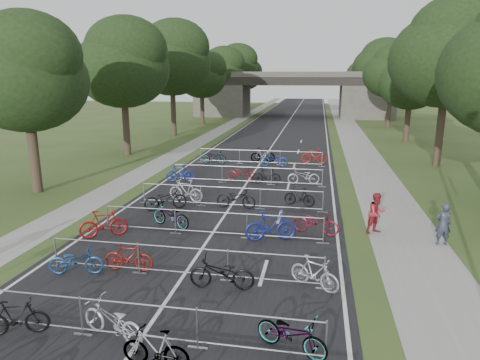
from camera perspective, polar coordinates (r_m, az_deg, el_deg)
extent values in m
cube|color=black|center=(55.81, 5.99, 7.02)|extent=(11.00, 140.00, 0.01)
cube|color=gray|center=(55.78, 14.27, 6.67)|extent=(3.00, 140.00, 0.01)
cube|color=gray|center=(56.87, -1.62, 7.22)|extent=(2.00, 140.00, 0.01)
cube|color=silver|center=(55.81, 5.99, 7.02)|extent=(0.12, 140.00, 0.00)
cube|color=#45433D|center=(72.12, -2.29, 10.60)|extent=(8.00, 8.00, 5.00)
cube|color=#45433D|center=(70.76, 16.50, 9.99)|extent=(8.00, 8.00, 5.00)
cube|color=black|center=(70.40, 7.10, 12.95)|extent=(30.00, 8.00, 1.20)
cube|color=#45433D|center=(66.60, 6.92, 13.78)|extent=(30.00, 0.40, 0.90)
cube|color=#45433D|center=(74.19, 7.30, 13.76)|extent=(30.00, 0.40, 0.90)
cylinder|color=#33261C|center=(26.81, -25.75, 2.93)|extent=(0.56, 0.56, 4.20)
ellipsoid|color=black|center=(26.45, -26.70, 11.71)|extent=(6.72, 6.72, 5.51)
sphere|color=black|center=(25.71, -26.60, 14.71)|extent=(5.38, 5.38, 5.38)
sphere|color=black|center=(27.17, -26.73, 9.94)|extent=(4.37, 4.37, 4.37)
cylinder|color=#33261C|center=(37.03, -14.94, 6.89)|extent=(0.56, 0.56, 4.72)
ellipsoid|color=black|center=(36.80, -15.40, 14.06)|extent=(7.56, 7.56, 6.20)
sphere|color=black|center=(36.14, -15.02, 16.50)|extent=(6.05, 6.05, 6.05)
sphere|color=black|center=(37.46, -15.68, 12.58)|extent=(4.91, 4.91, 4.91)
cylinder|color=#33261C|center=(34.64, 25.11, 5.93)|extent=(0.56, 0.56, 5.11)
ellipsoid|color=black|center=(34.43, 25.98, 14.19)|extent=(8.18, 8.18, 6.70)
sphere|color=black|center=(34.19, 27.52, 16.81)|extent=(6.54, 6.54, 6.54)
sphere|color=black|center=(34.77, 24.77, 12.60)|extent=(5.31, 5.31, 5.31)
cylinder|color=#33261C|center=(48.08, -8.87, 8.99)|extent=(0.56, 0.56, 5.25)
ellipsoid|color=black|center=(47.94, -9.11, 15.13)|extent=(8.40, 8.40, 6.89)
sphere|color=black|center=(47.34, -8.68, 17.20)|extent=(6.72, 6.72, 6.72)
sphere|color=black|center=(48.56, -9.43, 13.86)|extent=(5.46, 5.46, 5.46)
cylinder|color=#33261C|center=(46.35, 21.40, 7.17)|extent=(0.56, 0.56, 3.85)
ellipsoid|color=black|center=(46.12, 21.82, 11.82)|extent=(6.16, 6.16, 5.05)
sphere|color=black|center=(45.75, 22.83, 13.27)|extent=(4.93, 4.93, 4.93)
sphere|color=black|center=(46.54, 21.00, 10.95)|extent=(4.00, 4.00, 4.00)
cylinder|color=#33261C|center=(59.55, -5.05, 9.49)|extent=(0.56, 0.56, 4.20)
ellipsoid|color=black|center=(59.39, -5.13, 13.46)|extent=(6.72, 6.72, 5.51)
sphere|color=black|center=(58.76, -4.71, 14.77)|extent=(5.38, 5.38, 5.38)
sphere|color=black|center=(60.01, -5.46, 12.65)|extent=(4.37, 4.37, 4.37)
cylinder|color=#33261C|center=(58.10, 19.25, 8.82)|extent=(0.56, 0.56, 4.48)
ellipsoid|color=black|center=(57.94, 19.61, 13.14)|extent=(7.17, 7.17, 5.88)
sphere|color=black|center=(57.56, 20.41, 14.51)|extent=(5.73, 5.73, 5.73)
sphere|color=black|center=(58.37, 18.96, 12.31)|extent=(4.66, 4.66, 4.66)
cylinder|color=#33261C|center=(71.15, -2.47, 10.44)|extent=(0.56, 0.56, 4.72)
ellipsoid|color=black|center=(71.03, -2.51, 14.17)|extent=(7.56, 7.56, 6.20)
sphere|color=black|center=(70.44, -2.12, 15.41)|extent=(6.05, 6.05, 6.05)
sphere|color=black|center=(71.63, -2.81, 13.41)|extent=(4.91, 4.91, 4.91)
cylinder|color=#33261C|center=(69.94, 17.82, 9.91)|extent=(0.56, 0.56, 5.11)
ellipsoid|color=black|center=(69.83, 18.13, 14.00)|extent=(8.18, 8.18, 6.70)
sphere|color=black|center=(69.46, 18.80, 15.31)|extent=(6.54, 6.54, 6.54)
sphere|color=black|center=(70.26, 17.60, 13.20)|extent=(5.31, 5.31, 5.31)
cylinder|color=#33261C|center=(82.87, -0.60, 11.11)|extent=(0.56, 0.56, 5.25)
ellipsoid|color=black|center=(82.79, -0.61, 14.67)|extent=(8.40, 8.40, 6.89)
sphere|color=black|center=(82.22, -0.26, 15.85)|extent=(6.72, 6.72, 6.72)
sphere|color=black|center=(83.36, -0.89, 13.94)|extent=(5.46, 5.46, 5.46)
cylinder|color=#33261C|center=(81.87, 16.76, 10.01)|extent=(0.56, 0.56, 3.85)
ellipsoid|color=black|center=(81.75, 16.94, 12.65)|extent=(6.16, 6.16, 5.05)
sphere|color=black|center=(81.32, 17.47, 13.48)|extent=(4.93, 4.93, 4.93)
sphere|color=black|center=(82.21, 16.51, 12.14)|extent=(4.00, 4.00, 4.00)
cylinder|color=#33261C|center=(94.69, 0.80, 11.13)|extent=(0.56, 0.56, 4.20)
ellipsoid|color=black|center=(94.59, 0.81, 13.62)|extent=(6.72, 6.72, 5.51)
sphere|color=black|center=(94.00, 1.13, 14.44)|extent=(5.38, 5.38, 5.38)
sphere|color=black|center=(95.17, 0.55, 13.12)|extent=(4.37, 4.37, 4.37)
cylinder|color=#33261C|center=(93.78, 16.00, 10.67)|extent=(0.56, 0.56, 4.48)
ellipsoid|color=black|center=(93.68, 16.18, 13.35)|extent=(7.17, 7.17, 5.88)
sphere|color=black|center=(93.26, 16.65, 14.20)|extent=(5.73, 5.73, 5.73)
sphere|color=black|center=(94.14, 15.80, 12.82)|extent=(4.66, 4.66, 4.66)
cylinder|color=gray|center=(11.24, -13.62, -15.76)|extent=(9.20, 0.04, 0.04)
cylinder|color=gray|center=(11.69, -13.37, -19.48)|extent=(9.20, 0.04, 0.04)
cylinder|color=gray|center=(12.14, -20.41, -16.63)|extent=(0.05, 0.05, 1.10)
cube|color=gray|center=(12.41, -20.19, -18.77)|extent=(0.50, 0.08, 0.03)
cylinder|color=gray|center=(11.03, -5.73, -19.09)|extent=(0.05, 0.05, 1.10)
cube|color=gray|center=(11.33, -5.66, -21.36)|extent=(0.50, 0.08, 0.03)
cylinder|color=gray|center=(10.70, 11.36, -20.44)|extent=(0.05, 0.05, 1.10)
cylinder|color=gray|center=(14.26, -7.76, -8.91)|extent=(9.20, 0.04, 0.04)
cylinder|color=gray|center=(14.61, -7.65, -12.06)|extent=(9.20, 0.04, 0.04)
cylinder|color=gray|center=(16.40, -23.37, -8.76)|extent=(0.05, 0.05, 1.10)
cube|color=gray|center=(16.60, -23.19, -10.47)|extent=(0.50, 0.08, 0.03)
cylinder|color=gray|center=(14.98, -13.38, -10.11)|extent=(0.05, 0.05, 1.10)
cube|color=gray|center=(15.20, -13.26, -11.96)|extent=(0.50, 0.08, 0.03)
cylinder|color=gray|center=(14.09, -1.63, -11.30)|extent=(0.05, 0.05, 1.10)
cube|color=gray|center=(14.32, -1.62, -13.24)|extent=(0.50, 0.08, 0.03)
cylinder|color=gray|center=(13.84, 11.18, -12.07)|extent=(0.05, 0.05, 1.10)
cube|color=gray|center=(14.07, 11.08, -14.03)|extent=(0.50, 0.08, 0.03)
cylinder|color=gray|center=(17.68, -3.97, -4.27)|extent=(9.20, 0.04, 0.04)
cylinder|color=gray|center=(17.97, -3.92, -6.91)|extent=(9.20, 0.04, 0.04)
cylinder|color=gray|center=(19.45, -17.24, -4.74)|extent=(0.05, 0.05, 1.10)
cube|color=gray|center=(19.62, -17.13, -6.22)|extent=(0.50, 0.08, 0.03)
cylinder|color=gray|center=(18.26, -8.63, -5.46)|extent=(0.05, 0.05, 1.10)
cube|color=gray|center=(18.44, -8.57, -7.03)|extent=(0.50, 0.08, 0.03)
cylinder|color=gray|center=(17.54, 0.95, -6.11)|extent=(0.05, 0.05, 1.10)
cube|color=gray|center=(17.73, 0.94, -7.74)|extent=(0.50, 0.08, 0.03)
cylinder|color=gray|center=(17.34, 11.07, -6.62)|extent=(0.05, 0.05, 1.10)
cube|color=gray|center=(17.53, 10.98, -8.26)|extent=(0.50, 0.08, 0.03)
cylinder|color=gray|center=(21.42, -1.34, -1.01)|extent=(9.20, 0.04, 0.04)
cylinder|color=gray|center=(21.66, -1.33, -3.24)|extent=(9.20, 0.04, 0.04)
cylinder|color=gray|center=(22.90, -12.69, -1.67)|extent=(0.05, 0.05, 1.10)
cube|color=gray|center=(23.04, -12.62, -2.95)|extent=(0.50, 0.08, 0.03)
cylinder|color=gray|center=(21.90, -5.27, -2.09)|extent=(0.05, 0.05, 1.10)
cube|color=gray|center=(22.05, -5.24, -3.42)|extent=(0.50, 0.08, 0.03)
cylinder|color=gray|center=(21.30, 2.71, -2.50)|extent=(0.05, 0.05, 1.10)
cube|color=gray|center=(21.46, 2.70, -3.87)|extent=(0.50, 0.08, 0.03)
cylinder|color=gray|center=(21.14, 10.99, -2.88)|extent=(0.05, 0.05, 1.10)
cube|color=gray|center=(21.30, 10.92, -4.26)|extent=(0.50, 0.08, 0.03)
cylinder|color=gray|center=(26.20, 0.87, 1.74)|extent=(9.20, 0.04, 0.04)
cylinder|color=gray|center=(26.39, 0.86, -0.11)|extent=(9.20, 0.04, 0.04)
cylinder|color=gray|center=(27.42, -8.66, 1.06)|extent=(0.05, 0.05, 1.10)
cube|color=gray|center=(27.54, -8.62, -0.02)|extent=(0.50, 0.08, 0.03)
cylinder|color=gray|center=(26.60, -2.40, 0.81)|extent=(0.05, 0.05, 1.10)
cube|color=gray|center=(26.72, -2.38, -0.31)|extent=(0.50, 0.08, 0.03)
cylinder|color=gray|center=(26.11, 4.19, 0.54)|extent=(0.05, 0.05, 1.10)
cube|color=gray|center=(26.23, 4.17, -0.60)|extent=(0.50, 0.08, 0.03)
cylinder|color=gray|center=(25.97, 10.92, 0.25)|extent=(0.05, 0.05, 1.10)
cube|color=gray|center=(26.10, 10.87, -0.89)|extent=(0.50, 0.08, 0.03)
cylinder|color=gray|center=(32.03, 2.65, 3.95)|extent=(9.20, 0.04, 0.04)
cylinder|color=gray|center=(32.19, 2.63, 2.42)|extent=(9.20, 0.04, 0.04)
cylinder|color=gray|center=(33.03, -5.31, 3.33)|extent=(0.05, 0.05, 1.10)
cube|color=gray|center=(33.14, -5.29, 2.42)|extent=(0.50, 0.08, 0.03)
cylinder|color=gray|center=(32.35, -0.06, 3.16)|extent=(0.05, 0.05, 1.10)
cube|color=gray|center=(32.45, -0.06, 2.24)|extent=(0.50, 0.08, 0.03)
cylinder|color=gray|center=(31.95, 5.36, 2.97)|extent=(0.05, 0.05, 1.10)
cube|color=gray|center=(32.05, 5.34, 2.03)|extent=(0.50, 0.08, 0.03)
cylinder|color=gray|center=(31.84, 10.87, 2.74)|extent=(0.05, 0.05, 1.10)
cube|color=gray|center=(31.94, 10.83, 1.80)|extent=(0.50, 0.08, 0.03)
imported|color=black|center=(12.84, -27.71, -15.96)|extent=(1.69, 1.01, 0.98)
imported|color=#ACABB3|center=(11.76, -16.66, -17.57)|extent=(2.08, 1.27, 1.03)
imported|color=gray|center=(10.60, -11.19, -21.19)|extent=(1.65, 0.54, 0.98)
imported|color=gray|center=(10.96, 6.90, -19.69)|extent=(1.99, 1.36, 0.99)
imported|color=navy|center=(15.58, -21.03, -10.01)|extent=(1.91, 1.02, 0.96)
imported|color=maroon|center=(15.22, -14.63, -9.94)|extent=(1.72, 0.55, 1.02)
imported|color=black|center=(13.60, -2.44, -12.33)|extent=(2.08, 0.83, 1.07)
imported|color=#A8A7AF|center=(13.84, 9.90, -12.14)|extent=(1.74, 1.28, 1.04)
imported|color=maroon|center=(18.52, -17.74, -5.59)|extent=(1.95, 1.46, 1.17)
imported|color=gray|center=(19.05, -9.26, -4.69)|extent=(2.17, 1.47, 1.08)
imported|color=navy|center=(17.31, 4.12, -6.14)|extent=(2.17, 1.21, 1.26)
imported|color=maroon|center=(18.32, 10.10, -5.57)|extent=(2.07, 1.15, 1.03)
imported|color=black|center=(21.54, -9.91, -2.49)|extent=(2.19, 1.71, 1.11)
imported|color=#AEADB5|center=(22.73, -7.25, -1.43)|extent=(2.05, 0.94, 1.19)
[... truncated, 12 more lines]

